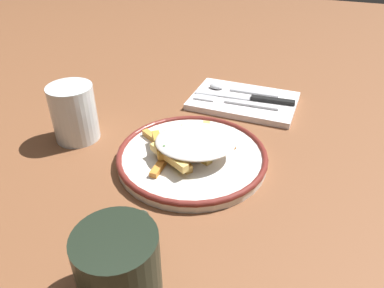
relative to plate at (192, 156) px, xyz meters
name	(u,v)px	position (x,y,z in m)	size (l,w,h in m)	color
ground_plane	(192,161)	(0.00, 0.00, -0.01)	(2.60, 2.60, 0.00)	brown
plate	(192,156)	(0.00, 0.00, 0.00)	(0.25, 0.25, 0.02)	white
fries_heap	(191,144)	(0.00, 0.00, 0.02)	(0.18, 0.19, 0.04)	gold
napkin	(243,101)	(0.23, -0.03, 0.00)	(0.14, 0.21, 0.01)	white
fork	(235,102)	(0.20, -0.02, 0.00)	(0.02, 0.18, 0.01)	silver
knife	(253,98)	(0.23, -0.05, 0.01)	(0.03, 0.21, 0.01)	black
spoon	(231,89)	(0.26, 0.00, 0.01)	(0.02, 0.15, 0.01)	silver
water_glass	(74,113)	(0.00, 0.22, 0.04)	(0.08, 0.08, 0.10)	silver
coffee_mug	(119,264)	(-0.25, -0.01, 0.03)	(0.12, 0.09, 0.08)	black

